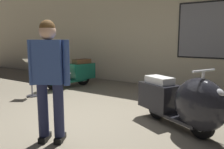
{
  "coord_description": "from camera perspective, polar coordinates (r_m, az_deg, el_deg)",
  "views": [
    {
      "loc": [
        2.57,
        -3.0,
        1.44
      ],
      "look_at": [
        -0.35,
        1.43,
        0.6
      ],
      "focal_mm": 36.71,
      "sensor_mm": 36.0,
      "label": 1
    }
  ],
  "objects": [
    {
      "name": "visitor_0",
      "position": [
        3.2,
        -15.35,
        0.28
      ],
      "size": [
        0.51,
        0.39,
        1.68
      ],
      "rotation": [
        0.0,
        0.0,
        2.06
      ],
      "color": "black",
      "rests_on": "ground"
    },
    {
      "name": "scooter_0",
      "position": [
        6.79,
        -11.96,
        0.66
      ],
      "size": [
        0.91,
        1.8,
        1.06
      ],
      "rotation": [
        0.0,
        0.0,
        -1.83
      ],
      "color": "black",
      "rests_on": "ground"
    },
    {
      "name": "scooter_1",
      "position": [
        3.75,
        17.81,
        -6.61
      ],
      "size": [
        1.68,
        1.16,
        1.01
      ],
      "rotation": [
        0.0,
        0.0,
        -0.47
      ],
      "color": "black",
      "rests_on": "ground"
    },
    {
      "name": "ground_plane",
      "position": [
        4.2,
        -6.9,
        -11.14
      ],
      "size": [
        60.0,
        60.0,
        0.0
      ],
      "primitive_type": "plane",
      "color": "gray"
    },
    {
      "name": "info_stanchion",
      "position": [
        6.04,
        -19.38,
        -1.5
      ],
      "size": [
        0.39,
        0.36,
        0.96
      ],
      "color": "#333338",
      "rests_on": "ground"
    },
    {
      "name": "showroom_back_wall",
      "position": [
        7.13,
        12.58,
        12.85
      ],
      "size": [
        18.0,
        0.24,
        3.9
      ],
      "color": "beige",
      "rests_on": "ground"
    }
  ]
}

